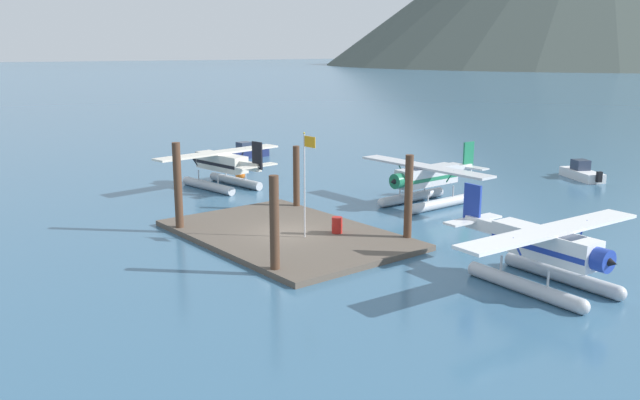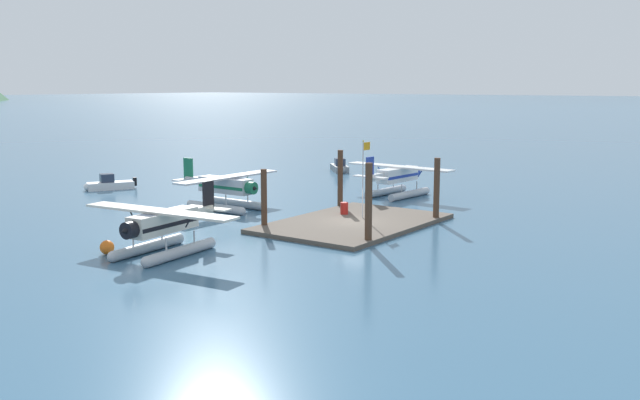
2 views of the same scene
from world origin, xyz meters
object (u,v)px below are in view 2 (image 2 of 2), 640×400
(seaplane_silver_bow_centre, at_px, (226,190))
(boat_grey_open_east, at_px, (340,167))
(fuel_drum, at_px, (344,208))
(flagpole, at_px, (364,169))
(boat_white_open_north, at_px, (109,184))
(mooring_buoy, at_px, (107,247))
(seaplane_white_stbd_fwd, at_px, (398,179))
(seaplane_cream_port_fwd, at_px, (163,228))

(seaplane_silver_bow_centre, relative_size, boat_grey_open_east, 2.57)
(seaplane_silver_bow_centre, bearing_deg, fuel_drum, -76.32)
(flagpole, height_order, boat_white_open_north, flagpole)
(flagpole, bearing_deg, boat_grey_open_east, 37.48)
(fuel_drum, distance_m, boat_grey_open_east, 28.67)
(boat_grey_open_east, bearing_deg, fuel_drum, -145.13)
(mooring_buoy, bearing_deg, seaplane_white_stbd_fwd, -5.77)
(fuel_drum, relative_size, boat_grey_open_east, 0.22)
(flagpole, relative_size, boat_grey_open_east, 1.38)
(seaplane_cream_port_fwd, bearing_deg, mooring_buoy, 123.89)
(boat_grey_open_east, bearing_deg, boat_white_open_north, 158.14)
(seaplane_white_stbd_fwd, xyz_separation_m, boat_white_open_north, (-12.20, 24.21, -1.09))
(mooring_buoy, relative_size, seaplane_cream_port_fwd, 0.08)
(fuel_drum, distance_m, mooring_buoy, 18.23)
(seaplane_silver_bow_centre, bearing_deg, boat_white_open_north, 84.72)
(boat_grey_open_east, bearing_deg, mooring_buoy, -164.34)
(mooring_buoy, relative_size, boat_grey_open_east, 0.21)
(fuel_drum, bearing_deg, seaplane_cream_port_fwd, 172.37)
(boat_white_open_north, distance_m, boat_grey_open_east, 26.24)
(seaplane_white_stbd_fwd, distance_m, boat_white_open_north, 27.14)
(seaplane_cream_port_fwd, bearing_deg, boat_grey_open_east, 20.02)
(seaplane_cream_port_fwd, relative_size, boat_white_open_north, 2.36)
(fuel_drum, bearing_deg, seaplane_silver_bow_centre, 103.68)
(fuel_drum, bearing_deg, boat_grey_open_east, 34.87)
(mooring_buoy, relative_size, seaplane_white_stbd_fwd, 0.08)
(fuel_drum, height_order, seaplane_silver_bow_centre, seaplane_silver_bow_centre)
(mooring_buoy, bearing_deg, boat_white_open_north, 51.83)
(flagpole, bearing_deg, boat_white_open_north, 91.08)
(fuel_drum, relative_size, seaplane_silver_bow_centre, 0.08)
(flagpole, bearing_deg, fuel_drum, 80.82)
(seaplane_white_stbd_fwd, bearing_deg, fuel_drum, -170.26)
(seaplane_white_stbd_fwd, xyz_separation_m, seaplane_silver_bow_centre, (-13.73, 7.73, 0.00))
(seaplane_silver_bow_centre, distance_m, boat_grey_open_east, 26.76)
(fuel_drum, height_order, boat_white_open_north, boat_white_open_north)
(flagpole, distance_m, seaplane_white_stbd_fwd, 12.49)
(seaplane_white_stbd_fwd, height_order, boat_white_open_north, seaplane_white_stbd_fwd)
(seaplane_cream_port_fwd, xyz_separation_m, boat_grey_open_east, (39.23, 14.29, -1.09))
(seaplane_cream_port_fwd, height_order, seaplane_silver_bow_centre, same)
(seaplane_white_stbd_fwd, height_order, boat_grey_open_east, seaplane_white_stbd_fwd)
(seaplane_silver_bow_centre, bearing_deg, seaplane_white_stbd_fwd, -29.37)
(seaplane_silver_bow_centre, bearing_deg, mooring_buoy, -162.48)
(boat_grey_open_east, bearing_deg, flagpole, -142.52)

